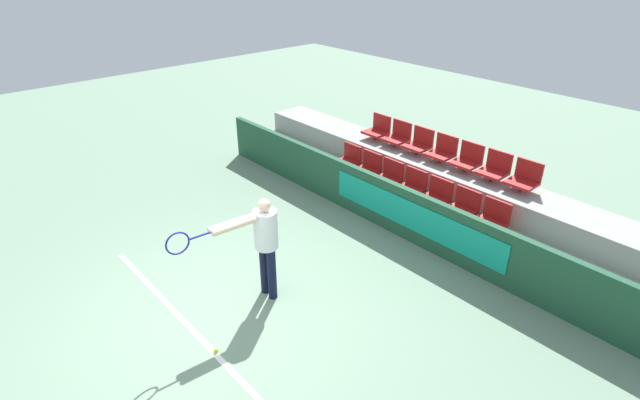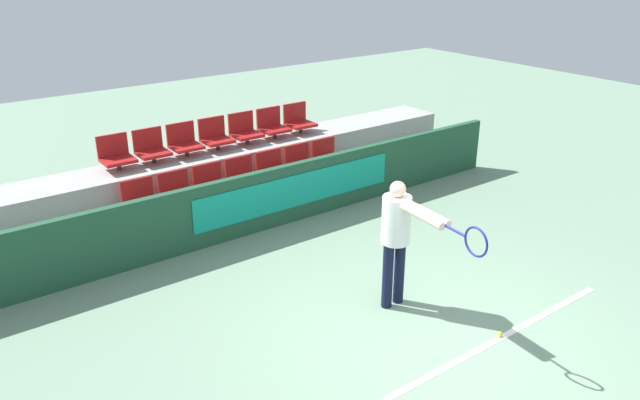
{
  "view_description": "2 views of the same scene",
  "coord_description": "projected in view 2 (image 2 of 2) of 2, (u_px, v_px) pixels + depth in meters",
  "views": [
    {
      "loc": [
        5.14,
        -2.58,
        4.78
      ],
      "look_at": [
        -0.23,
        2.22,
        1.01
      ],
      "focal_mm": 28.0,
      "sensor_mm": 36.0,
      "label": 1
    },
    {
      "loc": [
        -4.56,
        -3.96,
        4.16
      ],
      "look_at": [
        0.05,
        2.31,
        0.94
      ],
      "focal_mm": 35.0,
      "sensor_mm": 36.0,
      "label": 2
    }
  ],
  "objects": [
    {
      "name": "stadium_chair_12",
      "position": [
        272.0,
        125.0,
        11.09
      ],
      "size": [
        0.48,
        0.43,
        0.52
      ],
      "color": "#333333",
      "rests_on": "bleacher_tier_middle"
    },
    {
      "name": "stadium_chair_8",
      "position": [
        151.0,
        148.0,
        9.85
      ],
      "size": [
        0.48,
        0.43,
        0.52
      ],
      "color": "#333333",
      "rests_on": "bleacher_tier_middle"
    },
    {
      "name": "barrier_wall",
      "position": [
        265.0,
        200.0,
        9.61
      ],
      "size": [
        9.77,
        0.14,
        0.96
      ],
      "color": "#1E4C33",
      "rests_on": "ground"
    },
    {
      "name": "stadium_chair_7",
      "position": [
        116.0,
        155.0,
        9.54
      ],
      "size": [
        0.48,
        0.43,
        0.52
      ],
      "color": "#333333",
      "rests_on": "bleacher_tier_middle"
    },
    {
      "name": "stadium_chair_6",
      "position": [
        327.0,
        156.0,
        10.92
      ],
      "size": [
        0.48,
        0.43,
        0.52
      ],
      "color": "#333333",
      "rests_on": "bleacher_tier_front"
    },
    {
      "name": "stadium_chair_0",
      "position": [
        141.0,
        200.0,
        9.07
      ],
      "size": [
        0.48,
        0.43,
        0.52
      ],
      "color": "#333333",
      "rests_on": "bleacher_tier_front"
    },
    {
      "name": "bleacher_tier_middle",
      "position": [
        221.0,
        176.0,
        10.65
      ],
      "size": [
        9.37,
        0.88,
        0.92
      ],
      "color": "#9E9E99",
      "rests_on": "ground"
    },
    {
      "name": "ground_plane",
      "position": [
        437.0,
        341.0,
        7.03
      ],
      "size": [
        30.0,
        30.0,
        0.0
      ],
      "primitive_type": "plane",
      "color": "gray"
    },
    {
      "name": "tennis_player",
      "position": [
        400.0,
        232.0,
        7.3
      ],
      "size": [
        0.35,
        1.6,
        1.63
      ],
      "rotation": [
        0.0,
        0.0,
        -0.09
      ],
      "color": "black",
      "rests_on": "ground"
    },
    {
      "name": "tennis_ball",
      "position": [
        500.0,
        334.0,
        7.09
      ],
      "size": [
        0.07,
        0.07,
        0.07
      ],
      "color": "#CCDB33",
      "rests_on": "ground"
    },
    {
      "name": "court_baseline",
      "position": [
        464.0,
        357.0,
        6.74
      ],
      "size": [
        4.89,
        0.08,
        0.01
      ],
      "color": "white",
      "rests_on": "ground"
    },
    {
      "name": "stadium_chair_3",
      "position": [
        243.0,
        176.0,
        9.99
      ],
      "size": [
        0.48,
        0.43,
        0.52
      ],
      "color": "#333333",
      "rests_on": "bleacher_tier_front"
    },
    {
      "name": "bleacher_tier_front",
      "position": [
        248.0,
        204.0,
        10.08
      ],
      "size": [
        9.37,
        0.88,
        0.46
      ],
      "color": "#9E9E99",
      "rests_on": "ground"
    },
    {
      "name": "stadium_chair_2",
      "position": [
        211.0,
        184.0,
        9.69
      ],
      "size": [
        0.48,
        0.43,
        0.52
      ],
      "color": "#333333",
      "rests_on": "bleacher_tier_front"
    },
    {
      "name": "stadium_chair_1",
      "position": [
        177.0,
        192.0,
        9.38
      ],
      "size": [
        0.48,
        0.43,
        0.52
      ],
      "color": "#333333",
      "rests_on": "bleacher_tier_front"
    },
    {
      "name": "stadium_chair_9",
      "position": [
        184.0,
        142.0,
        10.16
      ],
      "size": [
        0.48,
        0.43,
        0.52
      ],
      "color": "#333333",
      "rests_on": "bleacher_tier_middle"
    },
    {
      "name": "stadium_chair_4",
      "position": [
        273.0,
        169.0,
        10.3
      ],
      "size": [
        0.48,
        0.43,
        0.52
      ],
      "color": "#333333",
      "rests_on": "bleacher_tier_front"
    },
    {
      "name": "stadium_chair_10",
      "position": [
        215.0,
        136.0,
        10.47
      ],
      "size": [
        0.48,
        0.43,
        0.52
      ],
      "color": "#333333",
      "rests_on": "bleacher_tier_middle"
    },
    {
      "name": "stadium_chair_5",
      "position": [
        301.0,
        162.0,
        10.61
      ],
      "size": [
        0.48,
        0.43,
        0.52
      ],
      "color": "#333333",
      "rests_on": "bleacher_tier_front"
    },
    {
      "name": "stadium_chair_13",
      "position": [
        298.0,
        120.0,
        11.4
      ],
      "size": [
        0.48,
        0.43,
        0.52
      ],
      "color": "#333333",
      "rests_on": "bleacher_tier_middle"
    },
    {
      "name": "stadium_chair_11",
      "position": [
        245.0,
        130.0,
        10.78
      ],
      "size": [
        0.48,
        0.43,
        0.52
      ],
      "color": "#333333",
      "rests_on": "bleacher_tier_middle"
    }
  ]
}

